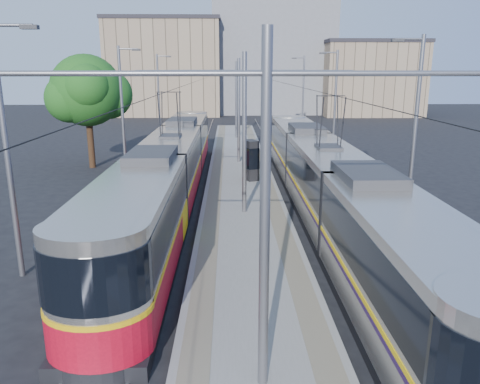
{
  "coord_description": "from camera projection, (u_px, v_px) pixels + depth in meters",
  "views": [
    {
      "loc": [
        -0.66,
        -12.35,
        6.57
      ],
      "look_at": [
        -0.23,
        6.56,
        1.6
      ],
      "focal_mm": 35.0,
      "sensor_mm": 36.0,
      "label": 1
    }
  ],
  "objects": [
    {
      "name": "ground",
      "position": [
        253.0,
        302.0,
        13.62
      ],
      "size": [
        160.0,
        160.0,
        0.0
      ],
      "primitive_type": "plane",
      "color": "black",
      "rests_on": "ground"
    },
    {
      "name": "platform",
      "position": [
        240.0,
        173.0,
        30.03
      ],
      "size": [
        4.0,
        50.0,
        0.3
      ],
      "primitive_type": "cube",
      "color": "gray",
      "rests_on": "ground"
    },
    {
      "name": "tactile_strip_left",
      "position": [
        217.0,
        170.0,
        29.95
      ],
      "size": [
        0.7,
        50.0,
        0.01
      ],
      "primitive_type": "cube",
      "color": "gray",
      "rests_on": "platform"
    },
    {
      "name": "tactile_strip_right",
      "position": [
        262.0,
        170.0,
        30.02
      ],
      "size": [
        0.7,
        50.0,
        0.01
      ],
      "primitive_type": "cube",
      "color": "gray",
      "rests_on": "platform"
    },
    {
      "name": "rails",
      "position": [
        240.0,
        175.0,
        30.06
      ],
      "size": [
        8.71,
        70.0,
        0.03
      ],
      "color": "gray",
      "rests_on": "ground"
    },
    {
      "name": "track_arrow",
      "position": [
        102.0,
        367.0,
        10.64
      ],
      "size": [
        1.2,
        5.0,
        0.01
      ],
      "primitive_type": "cube",
      "color": "silver",
      "rests_on": "ground"
    },
    {
      "name": "tram_left",
      "position": [
        172.0,
        168.0,
        23.77
      ],
      "size": [
        2.43,
        29.67,
        5.5
      ],
      "color": "black",
      "rests_on": "ground"
    },
    {
      "name": "tram_right",
      "position": [
        327.0,
        181.0,
        20.44
      ],
      "size": [
        2.43,
        29.24,
        5.5
      ],
      "color": "black",
      "rests_on": "ground"
    },
    {
      "name": "catenary",
      "position": [
        241.0,
        107.0,
        26.16
      ],
      "size": [
        9.2,
        70.0,
        7.0
      ],
      "color": "slate",
      "rests_on": "platform"
    },
    {
      "name": "street_lamps",
      "position": [
        239.0,
        105.0,
        32.87
      ],
      "size": [
        15.18,
        38.22,
        8.0
      ],
      "color": "slate",
      "rests_on": "ground"
    },
    {
      "name": "shelter",
      "position": [
        251.0,
        159.0,
        27.16
      ],
      "size": [
        0.98,
        1.21,
        2.33
      ],
      "rotation": [
        0.0,
        0.0,
        0.36
      ],
      "color": "black",
      "rests_on": "platform"
    },
    {
      "name": "tree",
      "position": [
        92.0,
        92.0,
        31.26
      ],
      "size": [
        5.22,
        4.83,
        7.58
      ],
      "color": "#382314",
      "rests_on": "ground"
    },
    {
      "name": "building_left",
      "position": [
        166.0,
        67.0,
        69.68
      ],
      "size": [
        16.32,
        12.24,
        13.7
      ],
      "color": "gray",
      "rests_on": "ground"
    },
    {
      "name": "building_centre",
      "position": [
        271.0,
        56.0,
        73.46
      ],
      "size": [
        18.36,
        14.28,
        17.19
      ],
      "color": "slate",
      "rests_on": "ground"
    },
    {
      "name": "building_right",
      "position": [
        369.0,
        78.0,
        68.8
      ],
      "size": [
        14.28,
        10.2,
        10.64
      ],
      "color": "gray",
      "rests_on": "ground"
    }
  ]
}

